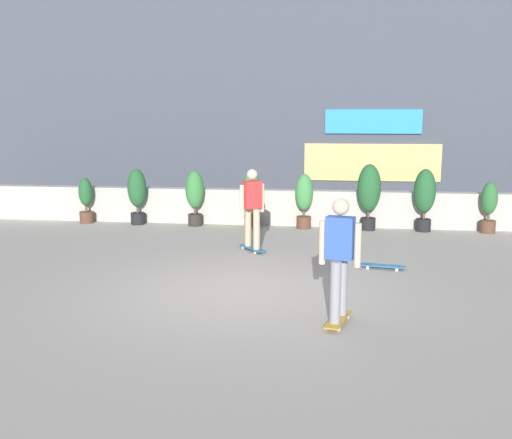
{
  "coord_description": "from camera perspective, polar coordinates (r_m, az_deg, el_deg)",
  "views": [
    {
      "loc": [
        1.42,
        -8.99,
        2.73
      ],
      "look_at": [
        0.0,
        1.5,
        0.9
      ],
      "focal_mm": 41.65,
      "sensor_mm": 36.0,
      "label": 1
    }
  ],
  "objects": [
    {
      "name": "potted_plant_7",
      "position": [
        15.12,
        21.48,
        1.24
      ],
      "size": [
        0.38,
        0.38,
        1.22
      ],
      "color": "brown",
      "rests_on": "ground"
    },
    {
      "name": "ground_plane",
      "position": [
        9.5,
        -1.22,
        -6.89
      ],
      "size": [
        48.0,
        48.0,
        0.0
      ],
      "primitive_type": "plane",
      "color": "#A8A093"
    },
    {
      "name": "skater_far_left",
      "position": [
        12.09,
        -0.37,
        1.31
      ],
      "size": [
        0.64,
        0.76,
        1.7
      ],
      "color": "#266699",
      "rests_on": "ground"
    },
    {
      "name": "planter_wall",
      "position": [
        15.22,
        2.27,
        1.19
      ],
      "size": [
        18.0,
        0.4,
        0.9
      ],
      "primitive_type": "cube",
      "color": "#B2ADA3",
      "rests_on": "ground"
    },
    {
      "name": "potted_plant_1",
      "position": [
        15.5,
        -11.35,
        2.55
      ],
      "size": [
        0.48,
        0.48,
        1.43
      ],
      "color": "black",
      "rests_on": "ground"
    },
    {
      "name": "potted_plant_4",
      "position": [
        14.69,
        4.64,
        2.11
      ],
      "size": [
        0.45,
        0.45,
        1.36
      ],
      "color": "brown",
      "rests_on": "ground"
    },
    {
      "name": "building_backdrop",
      "position": [
        19.04,
        3.51,
        11.35
      ],
      "size": [
        20.0,
        2.08,
        6.5
      ],
      "color": "#424751",
      "rests_on": "ground"
    },
    {
      "name": "potted_plant_6",
      "position": [
        14.81,
        15.89,
        2.26
      ],
      "size": [
        0.52,
        0.52,
        1.51
      ],
      "color": "black",
      "rests_on": "ground"
    },
    {
      "name": "potted_plant_2",
      "position": [
        15.08,
        -5.9,
        2.41
      ],
      "size": [
        0.47,
        0.47,
        1.4
      ],
      "color": "#2D2823",
      "rests_on": "ground"
    },
    {
      "name": "skater_by_wall_left",
      "position": [
        7.86,
        8.03,
        -3.43
      ],
      "size": [
        0.55,
        0.82,
        1.7
      ],
      "color": "#BF8C26",
      "rests_on": "ground"
    },
    {
      "name": "potted_plant_5",
      "position": [
        14.67,
        10.8,
        2.66
      ],
      "size": [
        0.57,
        0.57,
        1.61
      ],
      "color": "black",
      "rests_on": "ground"
    },
    {
      "name": "potted_plant_3",
      "position": [
        14.81,
        -0.44,
        2.34
      ],
      "size": [
        0.47,
        0.47,
        1.4
      ],
      "color": "brown",
      "rests_on": "ground"
    },
    {
      "name": "skateboard_near_camera",
      "position": [
        11.06,
        12.06,
        -4.37
      ],
      "size": [
        0.82,
        0.33,
        0.08
      ],
      "color": "#266699",
      "rests_on": "ground"
    },
    {
      "name": "potted_plant_0",
      "position": [
        16.03,
        -16.03,
        1.87
      ],
      "size": [
        0.36,
        0.36,
        1.18
      ],
      "color": "brown",
      "rests_on": "ground"
    }
  ]
}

